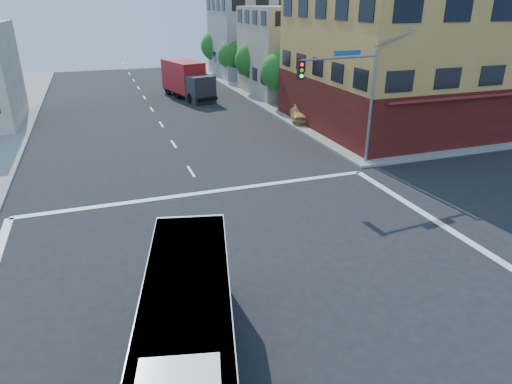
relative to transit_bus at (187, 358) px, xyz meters
name	(u,v)px	position (x,y,z in m)	size (l,w,h in m)	color
ground	(266,290)	(3.57, 4.06, -1.54)	(120.00, 120.00, 0.00)	black
sidewalk_ne	(429,82)	(38.57, 39.06, -1.46)	(50.00, 50.00, 0.15)	gray
corner_building_ne	(421,50)	(23.56, 22.54, 4.35)	(18.10, 15.44, 14.00)	#D2964B
building_east_near	(303,51)	(20.55, 38.04, 2.97)	(12.06, 10.06, 9.00)	tan
building_east_far	(260,37)	(20.55, 52.04, 3.47)	(12.06, 10.06, 10.00)	gray
signal_mast_ne	(349,86)	(12.65, 14.68, 3.44)	(7.91, 1.13, 8.07)	slate
street_tree_a	(281,69)	(15.47, 31.99, 2.05)	(3.60, 3.60, 5.53)	#3B2415
street_tree_b	(253,58)	(15.47, 39.99, 2.21)	(3.80, 3.80, 5.79)	#3B2415
street_tree_c	(232,53)	(15.47, 47.99, 1.92)	(3.40, 3.40, 5.29)	#3B2415
street_tree_d	(216,44)	(15.47, 55.99, 2.34)	(4.00, 4.00, 6.03)	#3B2415
transit_bus	(187,358)	(0.00, 0.00, 0.00)	(4.65, 10.87, 3.15)	black
box_truck	(188,81)	(7.97, 39.34, 0.26)	(4.34, 8.57, 3.71)	#26262B
parked_car	(302,111)	(15.16, 26.38, -0.71)	(1.97, 4.89, 1.67)	tan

